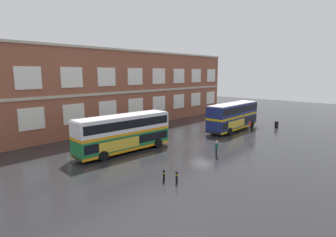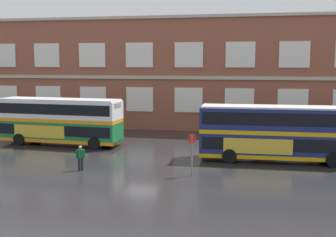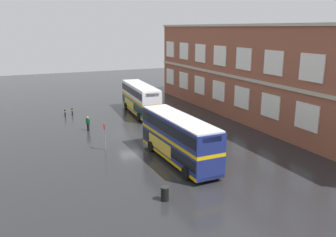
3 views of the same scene
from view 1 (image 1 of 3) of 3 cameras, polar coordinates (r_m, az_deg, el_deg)
name	(u,v)px [view 1 (image 1 of 3)]	position (r m, az deg, el deg)	size (l,w,h in m)	color
ground_plane	(189,141)	(34.70, 4.46, -4.75)	(120.00, 120.00, 0.00)	#232326
brick_terminal_building	(120,89)	(46.19, -10.16, 6.11)	(47.58, 8.19, 12.08)	brown
double_decker_near	(124,133)	(29.88, -9.30, -2.97)	(11.15, 3.45, 4.07)	#197038
double_decker_middle	(233,116)	(41.94, 13.56, 0.50)	(11.04, 3.02, 4.07)	navy
waiting_passenger	(216,148)	(28.56, 10.16, -6.10)	(0.57, 0.47, 1.70)	black
bus_stand_flag	(249,130)	(34.87, 16.77, -2.31)	(0.44, 0.10, 2.70)	slate
station_litter_bin	(276,124)	(46.26, 21.86, -1.14)	(0.60, 0.60, 1.03)	black
safety_bollard_west	(164,175)	(22.14, -0.87, -11.84)	(0.19, 0.19, 0.95)	black
safety_bollard_east	(177,177)	(21.79, 1.84, -12.21)	(0.19, 0.19, 0.95)	black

